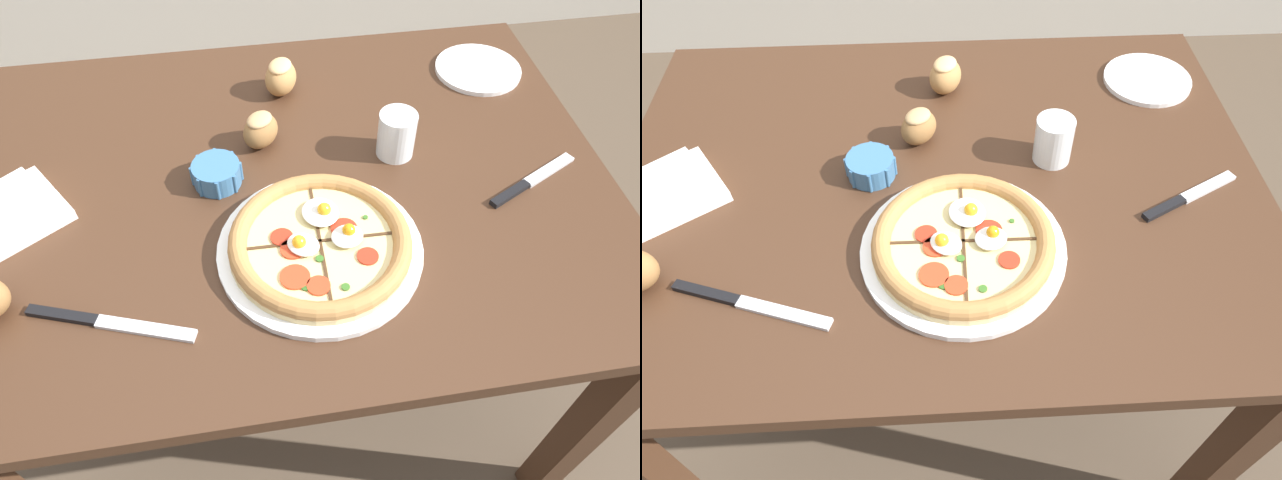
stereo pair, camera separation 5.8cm
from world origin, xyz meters
The scene contains 11 objects.
ground_plane centered at (0.00, 0.00, 0.00)m, with size 12.00×12.00×0.00m, color brown.
dining_table centered at (0.00, 0.00, 0.65)m, with size 1.16×0.88×0.76m.
pizza centered at (0.03, -0.17, 0.78)m, with size 0.33×0.33×0.05m.
ramekin_bowl centered at (-0.12, 0.01, 0.78)m, with size 0.09×0.09×0.04m.
napkin_folded centered at (-0.47, -0.03, 0.77)m, with size 0.23×0.22×0.04m.
bread_piece_near centered at (-0.03, 0.10, 0.79)m, with size 0.09×0.09×0.07m.
bread_piece_mid centered at (0.02, 0.25, 0.80)m, with size 0.09×0.10×0.07m.
knife_main centered at (-0.29, -0.26, 0.76)m, with size 0.25×0.10×0.01m.
knife_spare centered at (0.43, -0.08, 0.76)m, with size 0.19×0.11×0.01m.
water_glass centered at (0.21, 0.04, 0.80)m, with size 0.07×0.07×0.09m.
side_saucer centered at (0.45, 0.26, 0.76)m, with size 0.18×0.18×0.01m.
Camera 1 is at (-0.06, -0.73, 1.48)m, focal length 32.00 mm.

